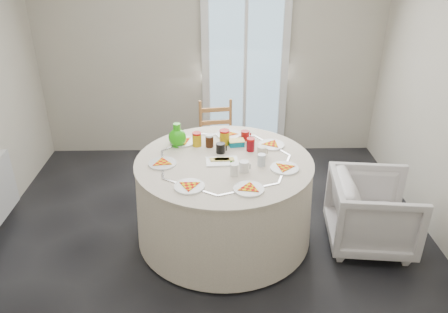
{
  "coord_description": "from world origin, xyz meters",
  "views": [
    {
      "loc": [
        0.04,
        -3.02,
        2.45
      ],
      "look_at": [
        0.12,
        0.22,
        0.8
      ],
      "focal_mm": 35.0,
      "sensor_mm": 36.0,
      "label": 1
    }
  ],
  "objects_px": {
    "armchair": "(374,206)",
    "table": "(224,200)",
    "wooden_chair": "(218,139)",
    "green_pitcher": "(177,135)"
  },
  "relations": [
    {
      "from": "wooden_chair",
      "to": "armchair",
      "type": "height_order",
      "value": "wooden_chair"
    },
    {
      "from": "table",
      "to": "green_pitcher",
      "type": "xyz_separation_m",
      "value": [
        -0.41,
        0.3,
        0.49
      ]
    },
    {
      "from": "table",
      "to": "wooden_chair",
      "type": "height_order",
      "value": "wooden_chair"
    },
    {
      "from": "wooden_chair",
      "to": "green_pitcher",
      "type": "xyz_separation_m",
      "value": [
        -0.36,
        -0.77,
        0.4
      ]
    },
    {
      "from": "armchair",
      "to": "table",
      "type": "bearing_deg",
      "value": 89.6
    },
    {
      "from": "armchair",
      "to": "green_pitcher",
      "type": "xyz_separation_m",
      "value": [
        -1.68,
        0.45,
        0.48
      ]
    },
    {
      "from": "wooden_chair",
      "to": "green_pitcher",
      "type": "distance_m",
      "value": 0.94
    },
    {
      "from": "green_pitcher",
      "to": "table",
      "type": "bearing_deg",
      "value": -18.62
    },
    {
      "from": "table",
      "to": "armchair",
      "type": "relative_size",
      "value": 2.16
    },
    {
      "from": "wooden_chair",
      "to": "green_pitcher",
      "type": "bearing_deg",
      "value": -122.24
    }
  ]
}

